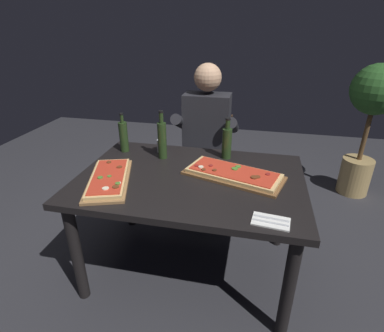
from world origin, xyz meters
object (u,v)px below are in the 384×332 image
(dining_table, at_px, (190,190))
(oil_bottle_amber, at_px, (227,142))
(pizza_rectangular_left, at_px, (109,178))
(seated_diner, at_px, (206,136))
(tumbler_near_camera, at_px, (162,146))
(pizza_rectangular_front, at_px, (233,174))
(wine_bottle_dark, at_px, (162,139))
(potted_plant_corner, at_px, (371,114))
(diner_chair, at_px, (207,158))
(vinegar_bottle_green, at_px, (124,136))

(dining_table, distance_m, oil_bottle_amber, 0.44)
(pizza_rectangular_left, xyz_separation_m, seated_diner, (0.43, 0.90, -0.02))
(pizza_rectangular_left, bearing_deg, tumbler_near_camera, 71.49)
(pizza_rectangular_left, bearing_deg, pizza_rectangular_front, 16.98)
(wine_bottle_dark, bearing_deg, oil_bottle_amber, 12.43)
(oil_bottle_amber, bearing_deg, pizza_rectangular_front, -74.68)
(tumbler_near_camera, xyz_separation_m, potted_plant_corner, (1.71, 1.06, 0.05))
(wine_bottle_dark, distance_m, potted_plant_corner, 2.04)
(diner_chair, bearing_deg, seated_diner, -90.00)
(pizza_rectangular_front, xyz_separation_m, pizza_rectangular_left, (-0.73, -0.22, -0.00))
(dining_table, height_order, wine_bottle_dark, wine_bottle_dark)
(dining_table, bearing_deg, diner_chair, 92.21)
(tumbler_near_camera, bearing_deg, vinegar_bottle_green, -170.08)
(pizza_rectangular_front, height_order, vinegar_bottle_green, vinegar_bottle_green)
(dining_table, distance_m, seated_diner, 0.74)
(wine_bottle_dark, distance_m, oil_bottle_amber, 0.45)
(seated_diner, bearing_deg, wine_bottle_dark, -114.22)
(seated_diner, bearing_deg, diner_chair, 90.00)
(diner_chair, relative_size, potted_plant_corner, 0.67)
(pizza_rectangular_left, bearing_deg, oil_bottle_amber, 37.82)
(dining_table, distance_m, diner_chair, 0.87)
(pizza_rectangular_left, relative_size, oil_bottle_amber, 1.98)
(wine_bottle_dark, distance_m, vinegar_bottle_green, 0.32)
(tumbler_near_camera, xyz_separation_m, diner_chair, (0.26, 0.51, -0.30))
(pizza_rectangular_front, bearing_deg, wine_bottle_dark, 160.17)
(wine_bottle_dark, height_order, potted_plant_corner, potted_plant_corner)
(wine_bottle_dark, xyz_separation_m, potted_plant_corner, (1.67, 1.17, -0.04))
(pizza_rectangular_front, xyz_separation_m, potted_plant_corner, (1.15, 1.36, 0.08))
(pizza_rectangular_left, bearing_deg, seated_diner, 64.29)
(vinegar_bottle_green, xyz_separation_m, tumbler_near_camera, (0.28, 0.05, -0.07))
(wine_bottle_dark, bearing_deg, potted_plant_corner, 35.02)
(wine_bottle_dark, relative_size, tumbler_near_camera, 3.68)
(dining_table, xyz_separation_m, oil_bottle_amber, (0.19, 0.34, 0.21))
(pizza_rectangular_left, height_order, vinegar_bottle_green, vinegar_bottle_green)
(dining_table, bearing_deg, wine_bottle_dark, 136.42)
(pizza_rectangular_left, relative_size, tumbler_near_camera, 6.22)
(tumbler_near_camera, bearing_deg, wine_bottle_dark, -69.48)
(dining_table, relative_size, diner_chair, 1.61)
(vinegar_bottle_green, height_order, seated_diner, seated_diner)
(vinegar_bottle_green, height_order, potted_plant_corner, potted_plant_corner)
(pizza_rectangular_left, distance_m, seated_diner, 1.00)
(dining_table, bearing_deg, vinegar_bottle_green, 152.16)
(pizza_rectangular_left, height_order, oil_bottle_amber, oil_bottle_amber)
(diner_chair, bearing_deg, tumbler_near_camera, -117.35)
(oil_bottle_amber, distance_m, vinegar_bottle_green, 0.76)
(potted_plant_corner, bearing_deg, vinegar_bottle_green, -150.76)
(pizza_rectangular_left, bearing_deg, dining_table, 19.71)
(wine_bottle_dark, distance_m, seated_diner, 0.56)
(dining_table, distance_m, pizza_rectangular_front, 0.29)
(tumbler_near_camera, distance_m, seated_diner, 0.47)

